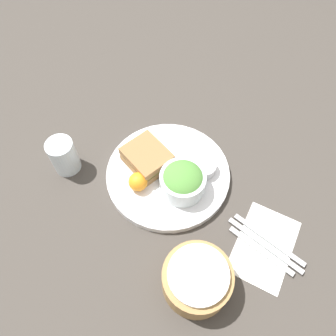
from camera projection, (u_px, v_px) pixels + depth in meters
name	position (u px, v px, depth m)	size (l,w,h in m)	color
ground_plane	(168.00, 176.00, 0.90)	(4.00, 4.00, 0.00)	#3D3833
plate	(168.00, 174.00, 0.89)	(0.33, 0.33, 0.02)	silver
sandwich	(147.00, 157.00, 0.87)	(0.14, 0.14, 0.05)	olive
salad_bowl	(183.00, 181.00, 0.82)	(0.12, 0.12, 0.08)	silver
dressing_cup	(203.00, 167.00, 0.87)	(0.07, 0.07, 0.03)	#B7B7BC
orange_wedge	(138.00, 182.00, 0.83)	(0.05, 0.05, 0.05)	orange
drink_glass	(64.00, 156.00, 0.87)	(0.07, 0.07, 0.10)	silver
bread_basket	(197.00, 279.00, 0.71)	(0.15, 0.15, 0.09)	#997547
napkin	(264.00, 246.00, 0.79)	(0.13, 0.20, 0.00)	white
fork	(269.00, 240.00, 0.80)	(0.20, 0.01, 0.01)	#B2B2B7
knife	(265.00, 245.00, 0.79)	(0.21, 0.01, 0.01)	#B2B2B7
spoon	(261.00, 251.00, 0.78)	(0.18, 0.01, 0.01)	#B2B2B7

